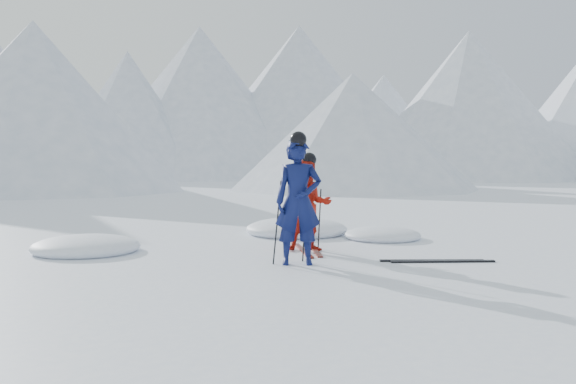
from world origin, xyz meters
name	(u,v)px	position (x,y,z in m)	size (l,w,h in m)	color
ground	(383,252)	(0.00, 0.00, 0.00)	(160.00, 160.00, 0.00)	white
mountain_range	(168,91)	(5.71, 35.31, 6.72)	(106.15, 62.94, 15.53)	#B2BCD1
skier_blue	(298,202)	(-1.92, -0.43, 1.00)	(0.73, 0.48, 2.00)	#0B1346
skier_red	(309,205)	(-1.09, 0.75, 0.84)	(0.82, 0.64, 1.68)	#B01B0E
pole_blue_left	(277,223)	(-2.22, -0.28, 0.67)	(0.02, 0.02, 1.33)	black
pole_blue_right	(305,221)	(-1.67, -0.18, 0.67)	(0.02, 0.02, 1.33)	black
pole_red_left	(288,220)	(-1.39, 1.00, 0.56)	(0.02, 0.02, 1.12)	black
pole_red_right	(320,219)	(-0.79, 0.90, 0.56)	(0.02, 0.02, 1.12)	black
ski_worn_left	(303,251)	(-1.21, 0.75, 0.01)	(0.09, 1.70, 0.03)	black
ski_worn_right	(315,250)	(-0.97, 0.75, 0.01)	(0.09, 1.70, 0.03)	black
ski_loose_a	(432,261)	(0.16, -1.16, 0.01)	(0.09, 1.70, 0.03)	black
ski_loose_b	(443,261)	(0.26, -1.31, 0.01)	(0.09, 1.70, 0.03)	black
snow_lumps	(256,240)	(-1.34, 2.62, 0.00)	(7.61, 3.50, 0.50)	white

